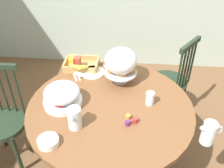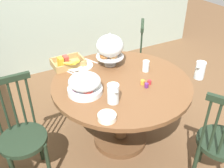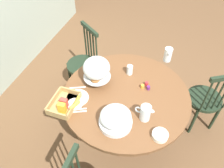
% 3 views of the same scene
% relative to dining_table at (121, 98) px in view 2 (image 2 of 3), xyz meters
% --- Properties ---
extents(ground_plane, '(10.00, 10.00, 0.00)m').
position_rel_dining_table_xyz_m(ground_plane, '(0.12, 0.05, -0.54)').
color(ground_plane, brown).
extents(dining_table, '(1.29, 1.29, 0.74)m').
position_rel_dining_table_xyz_m(dining_table, '(0.00, 0.00, 0.00)').
color(dining_table, brown).
rests_on(dining_table, ground_plane).
extents(windsor_chair_near_window, '(0.45, 0.46, 0.97)m').
position_rel_dining_table_xyz_m(windsor_chair_near_window, '(0.46, -0.83, -0.09)').
color(windsor_chair_near_window, '#1E2D1E').
rests_on(windsor_chair_near_window, ground_plane).
extents(windsor_chair_by_cabinet, '(0.46, 0.46, 0.97)m').
position_rel_dining_table_xyz_m(windsor_chair_by_cabinet, '(0.57, 0.75, -0.09)').
color(windsor_chair_by_cabinet, '#1E2D1E').
rests_on(windsor_chair_by_cabinet, ground_plane).
extents(windsor_chair_facing_door, '(0.40, 0.40, 0.97)m').
position_rel_dining_table_xyz_m(windsor_chair_facing_door, '(-0.95, 0.02, -0.09)').
color(windsor_chair_facing_door, '#1E2D1E').
rests_on(windsor_chair_facing_door, ground_plane).
extents(pastry_stand_with_dome, '(0.28, 0.28, 0.34)m').
position_rel_dining_table_xyz_m(pastry_stand_with_dome, '(0.06, 0.33, 0.39)').
color(pastry_stand_with_dome, silver).
rests_on(pastry_stand_with_dome, dining_table).
extents(fruit_platter_covered, '(0.30, 0.30, 0.18)m').
position_rel_dining_table_xyz_m(fruit_platter_covered, '(-0.37, -0.01, 0.28)').
color(fruit_platter_covered, silver).
rests_on(fruit_platter_covered, dining_table).
extents(orange_juice_pitcher, '(0.17, 0.09, 0.17)m').
position_rel_dining_table_xyz_m(orange_juice_pitcher, '(0.67, -0.30, 0.27)').
color(orange_juice_pitcher, silver).
rests_on(orange_juice_pitcher, dining_table).
extents(milk_pitcher, '(0.10, 0.18, 0.17)m').
position_rel_dining_table_xyz_m(milk_pitcher, '(-0.22, -0.24, 0.27)').
color(milk_pitcher, silver).
rests_on(milk_pitcher, dining_table).
extents(cereal_basket, '(0.32, 0.30, 0.12)m').
position_rel_dining_table_xyz_m(cereal_basket, '(-0.34, 0.50, 0.24)').
color(cereal_basket, tan).
rests_on(cereal_basket, dining_table).
extents(china_plate_large, '(0.22, 0.22, 0.01)m').
position_rel_dining_table_xyz_m(china_plate_large, '(-0.20, 0.44, 0.20)').
color(china_plate_large, white).
rests_on(china_plate_large, dining_table).
extents(china_plate_small, '(0.15, 0.15, 0.01)m').
position_rel_dining_table_xyz_m(china_plate_small, '(-0.29, 0.42, 0.21)').
color(china_plate_small, white).
rests_on(china_plate_small, china_plate_large).
extents(cereal_bowl, '(0.14, 0.14, 0.04)m').
position_rel_dining_table_xyz_m(cereal_bowl, '(-0.37, -0.41, 0.22)').
color(cereal_bowl, white).
rests_on(cereal_bowl, dining_table).
extents(drinking_glass, '(0.06, 0.06, 0.11)m').
position_rel_dining_table_xyz_m(drinking_glass, '(0.30, 0.06, 0.25)').
color(drinking_glass, silver).
rests_on(drinking_glass, dining_table).
extents(jam_jar_strawberry, '(0.04, 0.04, 0.04)m').
position_rel_dining_table_xyz_m(jam_jar_strawberry, '(0.19, -0.16, 0.22)').
color(jam_jar_strawberry, '#B7282D').
rests_on(jam_jar_strawberry, dining_table).
extents(jam_jar_apricot, '(0.04, 0.04, 0.04)m').
position_rel_dining_table_xyz_m(jam_jar_apricot, '(0.14, -0.13, 0.22)').
color(jam_jar_apricot, orange).
rests_on(jam_jar_apricot, dining_table).
extents(jam_jar_grape, '(0.04, 0.04, 0.04)m').
position_rel_dining_table_xyz_m(jam_jar_grape, '(0.14, -0.19, 0.22)').
color(jam_jar_grape, '#5B2366').
rests_on(jam_jar_grape, dining_table).
extents(table_knife, '(0.08, 0.16, 0.01)m').
position_rel_dining_table_xyz_m(table_knife, '(-0.33, 0.38, 0.20)').
color(table_knife, silver).
rests_on(table_knife, dining_table).
extents(dinner_fork, '(0.08, 0.16, 0.01)m').
position_rel_dining_table_xyz_m(dinner_fork, '(-0.36, 0.37, 0.20)').
color(dinner_fork, silver).
rests_on(dinner_fork, dining_table).
extents(soup_spoon, '(0.08, 0.16, 0.01)m').
position_rel_dining_table_xyz_m(soup_spoon, '(-0.08, 0.50, 0.20)').
color(soup_spoon, silver).
rests_on(soup_spoon, dining_table).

